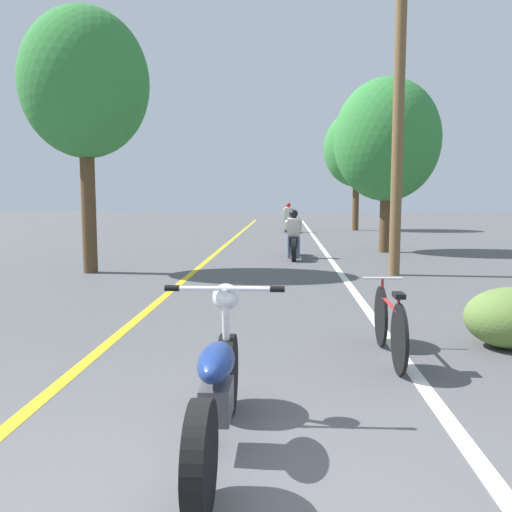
% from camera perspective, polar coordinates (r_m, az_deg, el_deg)
% --- Properties ---
extents(lane_stripe_center, '(0.14, 48.00, 0.01)m').
position_cam_1_polar(lane_stripe_center, '(15.71, -4.60, -0.01)').
color(lane_stripe_center, yellow).
rests_on(lane_stripe_center, ground).
extents(lane_stripe_edge, '(0.14, 48.00, 0.01)m').
position_cam_1_polar(lane_stripe_edge, '(15.62, 7.65, -0.08)').
color(lane_stripe_edge, white).
rests_on(lane_stripe_edge, ground).
extents(utility_pole, '(1.10, 0.24, 7.39)m').
position_cam_1_polar(utility_pole, '(12.37, 14.80, 15.71)').
color(utility_pole, brown).
rests_on(utility_pole, ground).
extents(roadside_tree_right_near, '(3.23, 2.91, 5.29)m').
position_cam_1_polar(roadside_tree_right_near, '(17.27, 13.61, 11.76)').
color(roadside_tree_right_near, '#513A23').
rests_on(roadside_tree_right_near, ground).
extents(roadside_tree_right_far, '(3.31, 2.98, 6.01)m').
position_cam_1_polar(roadside_tree_right_far, '(28.11, 10.56, 11.02)').
color(roadside_tree_right_far, '#513A23').
rests_on(roadside_tree_right_far, ground).
extents(roadside_tree_left, '(2.83, 2.55, 5.82)m').
position_cam_1_polar(roadside_tree_left, '(12.99, -17.61, 16.82)').
color(roadside_tree_left, '#513A23').
rests_on(roadside_tree_left, ground).
extents(motorcycle_foreground, '(0.91, 2.04, 1.06)m').
position_cam_1_polar(motorcycle_foreground, '(3.78, -4.09, -13.68)').
color(motorcycle_foreground, black).
rests_on(motorcycle_foreground, ground).
extents(motorcycle_rider_lead, '(0.50, 2.15, 1.36)m').
position_cam_1_polar(motorcycle_rider_lead, '(15.16, 3.95, 1.73)').
color(motorcycle_rider_lead, black).
rests_on(motorcycle_rider_lead, ground).
extents(motorcycle_rider_far, '(0.50, 2.00, 1.42)m').
position_cam_1_polar(motorcycle_rider_far, '(26.03, 3.41, 3.68)').
color(motorcycle_rider_far, black).
rests_on(motorcycle_rider_far, ground).
extents(bicycle_parked, '(0.44, 1.71, 0.81)m').
position_cam_1_polar(bicycle_parked, '(5.96, 13.87, -7.00)').
color(bicycle_parked, black).
rests_on(bicycle_parked, ground).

